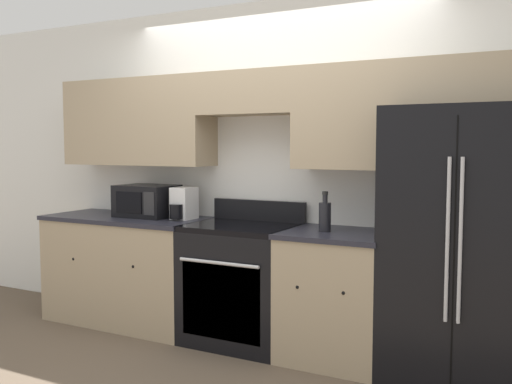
{
  "coord_description": "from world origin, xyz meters",
  "views": [
    {
      "loc": [
        1.93,
        -3.37,
        1.48
      ],
      "look_at": [
        0.0,
        0.31,
        1.14
      ],
      "focal_mm": 40.0,
      "sensor_mm": 36.0,
      "label": 1
    }
  ],
  "objects_px": {
    "refrigerator": "(463,246)",
    "bottle": "(325,216)",
    "oven_range": "(241,283)",
    "microwave": "(147,201)"
  },
  "relations": [
    {
      "from": "refrigerator",
      "to": "bottle",
      "type": "relative_size",
      "value": 6.21
    },
    {
      "from": "oven_range",
      "to": "microwave",
      "type": "xyz_separation_m",
      "value": [
        -0.94,
        0.07,
        0.57
      ]
    },
    {
      "from": "refrigerator",
      "to": "microwave",
      "type": "height_order",
      "value": "refrigerator"
    },
    {
      "from": "oven_range",
      "to": "refrigerator",
      "type": "height_order",
      "value": "refrigerator"
    },
    {
      "from": "refrigerator",
      "to": "oven_range",
      "type": "bearing_deg",
      "value": -178.9
    },
    {
      "from": "oven_range",
      "to": "bottle",
      "type": "relative_size",
      "value": 3.8
    },
    {
      "from": "oven_range",
      "to": "bottle",
      "type": "height_order",
      "value": "bottle"
    },
    {
      "from": "oven_range",
      "to": "microwave",
      "type": "distance_m",
      "value": 1.1
    },
    {
      "from": "microwave",
      "to": "bottle",
      "type": "height_order",
      "value": "bottle"
    },
    {
      "from": "oven_range",
      "to": "bottle",
      "type": "distance_m",
      "value": 0.87
    }
  ]
}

